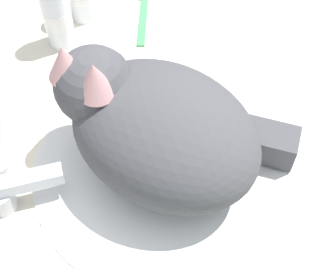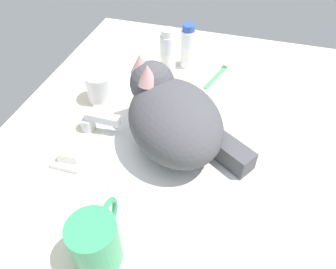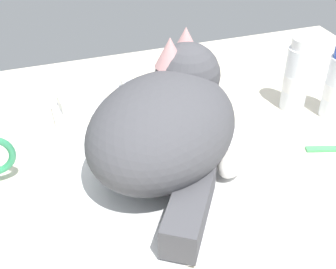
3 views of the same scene
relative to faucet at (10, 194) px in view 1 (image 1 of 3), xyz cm
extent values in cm
cube|color=silver|center=(0.00, -19.66, -3.74)|extent=(110.00, 82.50, 3.00)
cylinder|color=white|center=(0.00, -19.66, -1.93)|extent=(34.78, 34.78, 0.61)
cylinder|color=silver|center=(0.00, 1.31, -0.64)|extent=(3.60, 3.60, 3.20)
cube|color=silver|center=(0.00, -2.78, 1.96)|extent=(2.00, 8.18, 2.00)
cylinder|color=silver|center=(-5.23, 1.31, -1.34)|extent=(2.80, 2.80, 1.80)
cylinder|color=silver|center=(5.23, 1.31, -1.34)|extent=(2.80, 2.80, 1.80)
ellipsoid|color=#4C4C51|center=(0.00, -19.66, 5.40)|extent=(30.68, 29.85, 14.06)
sphere|color=#4C4C51|center=(6.21, -12.81, 9.27)|extent=(13.75, 13.75, 9.77)
ellipsoid|color=white|center=(4.70, -14.04, 7.16)|extent=(8.32, 8.18, 5.37)
cone|color=#DB9E9E|center=(3.43, -12.87, 13.42)|extent=(6.19, 6.19, 4.40)
cone|color=#DB9E9E|center=(6.84, -10.09, 13.42)|extent=(6.19, 6.19, 4.40)
cube|color=#4C4C51|center=(0.09, -30.40, 0.59)|extent=(11.35, 14.18, 4.43)
ellipsoid|color=white|center=(8.90, -23.83, 0.37)|extent=(6.62, 6.33, 3.98)
cube|color=white|center=(-8.87, 0.44, -1.64)|extent=(9.00, 6.40, 1.20)
cube|color=white|center=(-8.87, 0.44, 0.04)|extent=(6.69, 4.81, 2.15)
cylinder|color=white|center=(27.46, -10.09, 3.50)|extent=(4.32, 4.32, 11.47)
cylinder|color=white|center=(27.46, -10.09, 2.93)|extent=(4.41, 4.41, 2.87)
cube|color=#4CB266|center=(29.50, -24.01, -1.84)|extent=(13.65, 5.27, 0.80)
camera|label=1|loc=(-32.04, -11.18, 51.41)|focal=50.55mm
camera|label=2|loc=(-47.72, -32.16, 50.41)|focal=34.47mm
camera|label=3|loc=(-15.68, -67.90, 40.37)|focal=48.04mm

